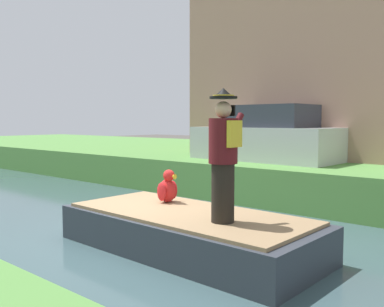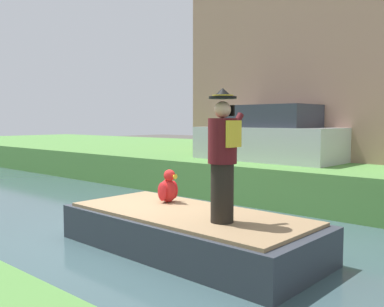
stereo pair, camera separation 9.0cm
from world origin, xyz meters
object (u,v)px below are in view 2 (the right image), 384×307
Objects in this scene: person_pirate at (223,156)px; parked_car_silver at (269,137)px; boat at (187,231)px; parrot_plush at (168,188)px.

parked_car_silver is (5.45, 2.57, 0.02)m from person_pirate.
parked_car_silver is at bearing 18.43° from boat.
person_pirate reaches higher than parked_car_silver.
parrot_plush is 5.07m from parked_car_silver.
boat is 2.29× the size of person_pirate.
parked_car_silver is at bearing 11.45° from parrot_plush.
boat is 5.70m from parked_car_silver.
boat is 1.49m from person_pirate.
parrot_plush reaches higher than boat.
person_pirate reaches higher than parrot_plush.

